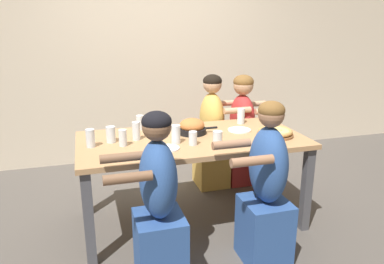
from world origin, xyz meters
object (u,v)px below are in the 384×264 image
Objects in this scene: empty_plate_b at (168,148)px; diner_far_midright at (212,136)px; drinking_glass_e at (123,139)px; drinking_glass_i at (241,116)px; diner_near_midright at (266,192)px; diner_near_midleft at (158,208)px; drinking_glass_a at (193,139)px; empty_plate_a at (239,130)px; cocktail_glass_blue at (275,123)px; drinking_glass_c at (273,138)px; drinking_glass_d at (218,138)px; drinking_glass_g at (111,135)px; drinking_glass_h at (176,135)px; drinking_glass_b at (140,123)px; drinking_glass_f at (90,139)px; drinking_glass_j at (136,131)px; diner_far_right at (242,133)px; skillet_bowl at (192,127)px; pizza_board_main at (275,132)px.

diner_far_midright is (0.67, 0.89, -0.23)m from empty_plate_b.
drinking_glass_i reaches higher than drinking_glass_e.
diner_near_midright is 0.77m from diner_near_midleft.
drinking_glass_a reaches higher than empty_plate_b.
cocktail_glass_blue reaches higher than empty_plate_a.
cocktail_glass_blue reaches higher than empty_plate_b.
drinking_glass_i is at bearing 88.66° from drinking_glass_c.
drinking_glass_d is at bearing -136.40° from empty_plate_a.
drinking_glass_h is (0.49, -0.17, 0.01)m from drinking_glass_g.
diner_near_midright is at bearing -122.45° from drinking_glass_c.
drinking_glass_a is 0.85× the size of drinking_glass_b.
drinking_glass_f is 1.09× the size of drinking_glass_g.
diner_near_midleft is (0.02, -0.75, -0.31)m from drinking_glass_j.
drinking_glass_c is 0.43m from drinking_glass_d.
drinking_glass_e is at bearing -61.22° from diner_far_right.
diner_far_midright is (-0.34, -0.00, -0.00)m from diner_far_right.
diner_near_midleft is (-0.17, -0.46, -0.24)m from empty_plate_b.
skillet_bowl reaches higher than empty_plate_a.
drinking_glass_d is 0.79m from diner_near_midleft.
diner_far_right is at bearing 63.79° from drinking_glass_i.
pizza_board_main is 1.50× the size of empty_plate_a.
drinking_glass_a is at bearing 163.31° from drinking_glass_c.
diner_far_midright is at bearing 29.74° from drinking_glass_g.
drinking_glass_i reaches higher than empty_plate_a.
drinking_glass_h reaches higher than drinking_glass_c.
drinking_glass_d reaches higher than empty_plate_b.
drinking_glass_g is at bearing 124.68° from drinking_glass_e.
drinking_glass_g is at bearing 53.16° from diner_near_midright.
diner_near_midleft is at bearing -148.19° from cocktail_glass_blue.
cocktail_glass_blue is 0.76m from diner_far_midright.
drinking_glass_c is (-0.26, -0.44, 0.02)m from cocktail_glass_blue.
empty_plate_a is 1.44× the size of drinking_glass_f.
empty_plate_b is at bearing 170.36° from drinking_glass_c.
diner_far_right is at bearing 40.37° from drinking_glass_h.
diner_near_midleft is (-1.11, -0.54, -0.26)m from pizza_board_main.
drinking_glass_h is 0.34m from drinking_glass_j.
drinking_glass_d is 0.09× the size of diner_near_midleft.
drinking_glass_a is at bearing -37.22° from diner_near_midleft.
drinking_glass_g reaches higher than drinking_glass_c.
diner_near_midleft is (-0.77, -0.00, -0.00)m from diner_near_midright.
drinking_glass_b is (-1.06, 0.51, 0.03)m from pizza_board_main.
cocktail_glass_blue is at bearing 33.81° from diner_far_midright.
drinking_glass_e is at bearing -115.51° from drinking_glass_b.
drinking_glass_h is at bearing -65.43° from drinking_glass_b.
empty_plate_b is 0.82m from drinking_glass_c.
drinking_glass_a is at bearing -33.72° from drinking_glass_h.
drinking_glass_e reaches higher than empty_plate_a.
drinking_glass_j is 0.13× the size of diner_near_midleft.
pizza_board_main is 0.85m from drinking_glass_h.
drinking_glass_h is at bearing -8.06° from drinking_glass_f.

